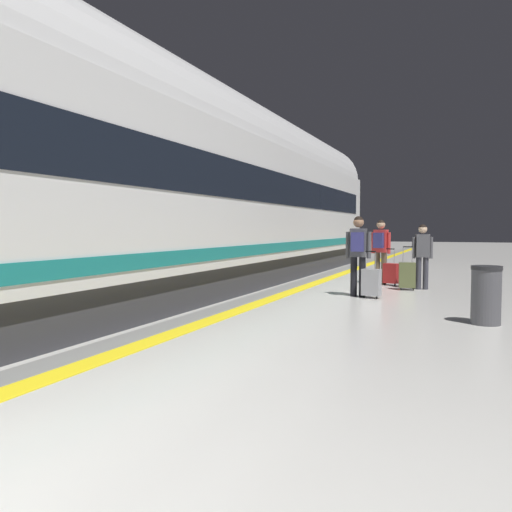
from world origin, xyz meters
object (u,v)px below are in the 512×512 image
(passenger_mid, at_px, (380,246))
(suitcase_mid, at_px, (391,273))
(high_speed_train, at_px, (117,173))
(passenger_near, at_px, (358,249))
(suitcase_near, at_px, (371,282))
(waste_bin, at_px, (486,295))
(suitcase_far, at_px, (407,275))
(passenger_far, at_px, (422,252))

(passenger_mid, xyz_separation_m, suitcase_mid, (0.33, -0.24, -0.70))
(passenger_mid, bearing_deg, high_speed_train, -121.22)
(passenger_near, distance_m, suitcase_near, 0.78)
(waste_bin, bearing_deg, suitcase_far, 111.41)
(suitcase_far, bearing_deg, suitcase_mid, 118.79)
(passenger_near, relative_size, passenger_mid, 1.02)
(suitcase_near, bearing_deg, passenger_near, 154.10)
(high_speed_train, xyz_separation_m, suitcase_far, (4.58, 5.07, -2.14))
(high_speed_train, height_order, passenger_near, high_speed_train)
(high_speed_train, xyz_separation_m, waste_bin, (6.21, 0.91, -2.05))
(passenger_near, height_order, suitcase_far, passenger_near)
(passenger_near, distance_m, waste_bin, 3.58)
(suitcase_mid, distance_m, waste_bin, 5.49)
(high_speed_train, height_order, passenger_far, high_speed_train)
(passenger_mid, relative_size, waste_bin, 1.88)
(passenger_far, relative_size, suitcase_far, 1.50)
(passenger_far, bearing_deg, passenger_mid, 143.31)
(suitcase_near, xyz_separation_m, suitcase_mid, (0.05, 2.70, -0.02))
(passenger_near, bearing_deg, high_speed_train, -137.44)
(waste_bin, bearing_deg, suitcase_near, 132.64)
(suitcase_near, distance_m, suitcase_mid, 2.70)
(suitcase_mid, bearing_deg, suitcase_far, -61.21)
(suitcase_mid, bearing_deg, waste_bin, -67.22)
(passenger_near, xyz_separation_m, passenger_far, (1.18, 1.94, -0.12))
(passenger_near, bearing_deg, suitcase_near, -25.90)
(high_speed_train, bearing_deg, passenger_near, 42.56)
(high_speed_train, relative_size, suitcase_far, 30.10)
(passenger_near, height_order, passenger_far, passenger_near)
(passenger_mid, bearing_deg, waste_bin, -65.20)
(suitcase_near, height_order, passenger_mid, passenger_mid)
(suitcase_near, xyz_separation_m, waste_bin, (2.17, -2.36, 0.12))
(passenger_far, height_order, suitcase_far, passenger_far)
(suitcase_mid, bearing_deg, passenger_mid, 143.11)
(suitcase_near, bearing_deg, passenger_mid, 95.43)
(passenger_near, height_order, waste_bin, passenger_near)
(high_speed_train, relative_size, suitcase_near, 31.44)
(suitcase_mid, relative_size, waste_bin, 1.06)
(passenger_far, relative_size, waste_bin, 1.74)
(passenger_mid, bearing_deg, suitcase_near, -84.57)
(passenger_mid, xyz_separation_m, passenger_far, (1.14, -0.85, -0.10))
(suitcase_mid, bearing_deg, passenger_near, -98.15)
(suitcase_mid, distance_m, suitcase_far, 1.03)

